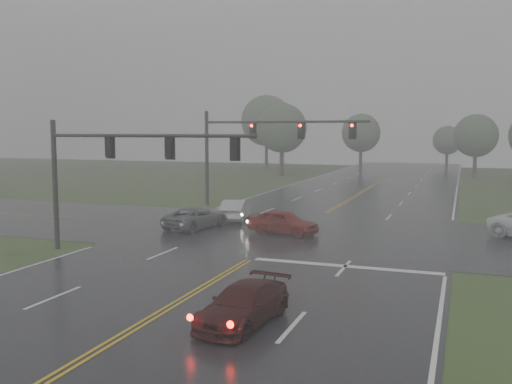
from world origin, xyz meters
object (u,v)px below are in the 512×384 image
at_px(sedan_red, 283,234).
at_px(sedan_silver, 236,220).
at_px(sedan_maroon, 243,324).
at_px(signal_gantry_far, 254,140).
at_px(signal_gantry_near, 111,160).
at_px(car_grey, 196,228).

bearing_deg(sedan_red, sedan_silver, 59.75).
xyz_separation_m(sedan_maroon, sedan_silver, (-8.04, 19.19, 0.00)).
relative_size(sedan_red, signal_gantry_far, 0.32).
bearing_deg(sedan_red, sedan_maroon, -157.25).
distance_m(signal_gantry_near, signal_gantry_far, 18.29).
bearing_deg(sedan_silver, signal_gantry_near, 69.81).
distance_m(sedan_red, car_grey, 5.70).
height_order(sedan_maroon, signal_gantry_far, signal_gantry_far).
relative_size(sedan_maroon, car_grey, 0.90).
xyz_separation_m(sedan_silver, signal_gantry_near, (-1.79, -11.74, 4.60)).
relative_size(sedan_silver, signal_gantry_near, 0.39).
xyz_separation_m(sedan_maroon, signal_gantry_near, (-9.83, 7.45, 4.60)).
bearing_deg(car_grey, signal_gantry_far, -78.02).
xyz_separation_m(sedan_silver, car_grey, (-1.13, -3.78, 0.00)).
bearing_deg(sedan_maroon, sedan_red, 109.59).
relative_size(sedan_maroon, sedan_silver, 0.98).
xyz_separation_m(sedan_maroon, car_grey, (-9.17, 15.41, 0.00)).
bearing_deg(sedan_silver, signal_gantry_far, -91.96).
bearing_deg(signal_gantry_far, sedan_maroon, -70.44).
relative_size(sedan_silver, signal_gantry_far, 0.33).
relative_size(sedan_maroon, signal_gantry_near, 0.38).
height_order(sedan_red, sedan_silver, sedan_red).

